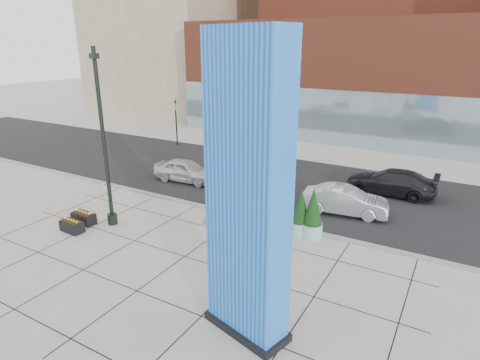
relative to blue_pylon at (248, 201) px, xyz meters
The scene contains 19 objects.
ground 8.21m from the blue_pylon, 146.23° to the left, with size 160.00×160.00×0.00m, color #9E9991.
street_asphalt 15.60m from the blue_pylon, 112.37° to the left, with size 80.00×12.00×0.02m, color black.
curb_edge 10.64m from the blue_pylon, 126.06° to the left, with size 80.00×0.30×0.12m, color gray.
tower_podium 31.16m from the blue_pylon, 98.64° to the left, with size 34.00×10.00×11.00m, color brown.
tower_glass_front 26.49m from the blue_pylon, 100.20° to the left, with size 34.00×0.60×5.00m, color #8CA5B2.
blue_pylon is the anchor object (origin of this frame).
lamp_post 10.69m from the blue_pylon, 159.95° to the left, with size 0.60×0.49×8.84m.
public_art_sculpture 8.93m from the blue_pylon, 125.65° to the left, with size 2.57×1.68×5.39m.
concrete_bollard 12.20m from the blue_pylon, 163.66° to the left, with size 0.32×0.32×0.62m, color gray.
overhead_street_sign 7.23m from the blue_pylon, 113.74° to the left, with size 2.15×0.32×4.56m.
round_planter_east 8.22m from the blue_pylon, 98.29° to the left, with size 0.96×0.96×2.40m.
round_planter_mid 8.13m from the blue_pylon, 93.70° to the left, with size 1.02×1.02×2.55m.
round_planter_west 6.73m from the blue_pylon, 108.55° to the left, with size 1.12×1.12×2.79m.
box_planter_north 12.49m from the blue_pylon, 165.40° to the left, with size 1.30×0.67×0.70m.
box_planter_south 12.04m from the blue_pylon, 169.76° to the left, with size 1.26×0.68×0.68m.
car_white_west 15.88m from the blue_pylon, 134.46° to the left, with size 1.77×4.41×1.50m, color silver.
car_silver_mid 11.61m from the blue_pylon, 89.42° to the left, with size 1.60×4.58×1.51m, color #B8BBC1.
car_dark_east 15.93m from the blue_pylon, 83.63° to the left, with size 2.18×5.37×1.56m, color black.
traffic_signal 25.90m from the blue_pylon, 133.24° to the left, with size 0.15×0.18×4.10m.
Camera 1 is at (10.91, -13.39, 8.99)m, focal length 30.00 mm.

